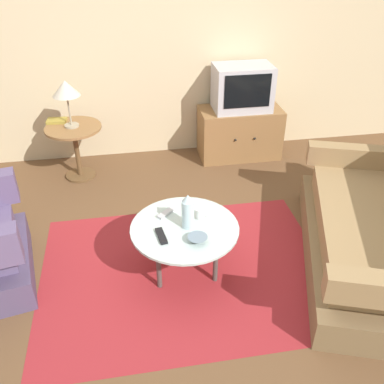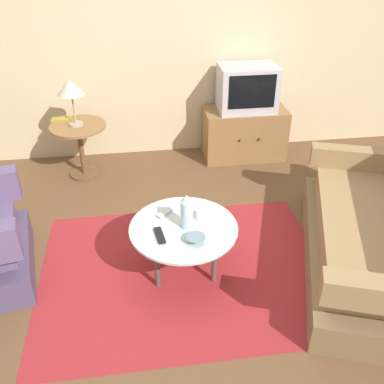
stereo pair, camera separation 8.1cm
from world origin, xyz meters
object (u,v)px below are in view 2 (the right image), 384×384
(tv_stand, at_px, (244,133))
(television, at_px, (247,88))
(side_table, at_px, (80,139))
(bowl, at_px, (196,239))
(tv_remote_silver, at_px, (165,213))
(coffee_table, at_px, (183,231))
(vase, at_px, (187,211))
(tv_remote_dark, at_px, (160,235))
(mug, at_px, (200,213))
(table_lamp, at_px, (71,88))
(book, at_px, (62,119))

(tv_stand, distance_m, television, 0.51)
(side_table, bearing_deg, bowl, -62.63)
(tv_stand, height_order, tv_remote_silver, tv_stand)
(coffee_table, relative_size, side_table, 1.39)
(vase, xyz_separation_m, bowl, (0.04, -0.18, -0.11))
(coffee_table, height_order, television, television)
(tv_stand, xyz_separation_m, tv_remote_dark, (-1.06, -1.86, 0.16))
(mug, distance_m, tv_remote_silver, 0.26)
(coffee_table, relative_size, tv_remote_dark, 4.42)
(coffee_table, distance_m, tv_remote_silver, 0.21)
(table_lamp, xyz_separation_m, vase, (0.89, -1.59, -0.37))
(table_lamp, distance_m, mug, 1.87)
(coffee_table, xyz_separation_m, tv_remote_dark, (-0.17, -0.08, 0.05))
(mug, bearing_deg, side_table, 123.29)
(coffee_table, distance_m, tv_stand, 1.99)
(television, bearing_deg, tv_remote_silver, -122.03)
(side_table, height_order, table_lamp, table_lamp)
(side_table, xyz_separation_m, table_lamp, (-0.01, 0.01, 0.52))
(coffee_table, height_order, table_lamp, table_lamp)
(tv_stand, distance_m, tv_remote_dark, 2.15)
(television, xyz_separation_m, bowl, (-0.83, -1.95, -0.34))
(table_lamp, bearing_deg, vase, -60.87)
(book, bearing_deg, side_table, -36.46)
(tv_remote_silver, bearing_deg, tv_remote_dark, 34.91)
(coffee_table, bearing_deg, vase, 11.52)
(tv_stand, distance_m, bowl, 2.13)
(side_table, bearing_deg, table_lamp, 147.85)
(side_table, distance_m, table_lamp, 0.52)
(vase, bearing_deg, television, 64.01)
(mug, bearing_deg, coffee_table, -145.78)
(side_table, xyz_separation_m, tv_remote_dark, (0.68, -1.68, 0.03))
(bowl, bearing_deg, side_table, 117.37)
(coffee_table, xyz_separation_m, vase, (0.03, 0.01, 0.16))
(bowl, distance_m, book, 2.20)
(tv_remote_silver, relative_size, book, 0.71)
(tv_stand, distance_m, table_lamp, 1.88)
(book, bearing_deg, coffee_table, -54.64)
(coffee_table, distance_m, bowl, 0.19)
(tv_stand, relative_size, television, 1.47)
(side_table, relative_size, tv_remote_dark, 3.18)
(tv_stand, height_order, table_lamp, table_lamp)
(tv_remote_dark, bearing_deg, coffee_table, 107.52)
(side_table, distance_m, tv_remote_dark, 1.81)
(coffee_table, xyz_separation_m, television, (0.89, 1.78, 0.40))
(side_table, height_order, bowl, side_table)
(coffee_table, height_order, vase, vase)
(bowl, xyz_separation_m, book, (-1.08, 1.91, 0.13))
(tv_stand, xyz_separation_m, bowl, (-0.83, -1.95, 0.17))
(television, distance_m, mug, 1.88)
(television, relative_size, book, 2.97)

